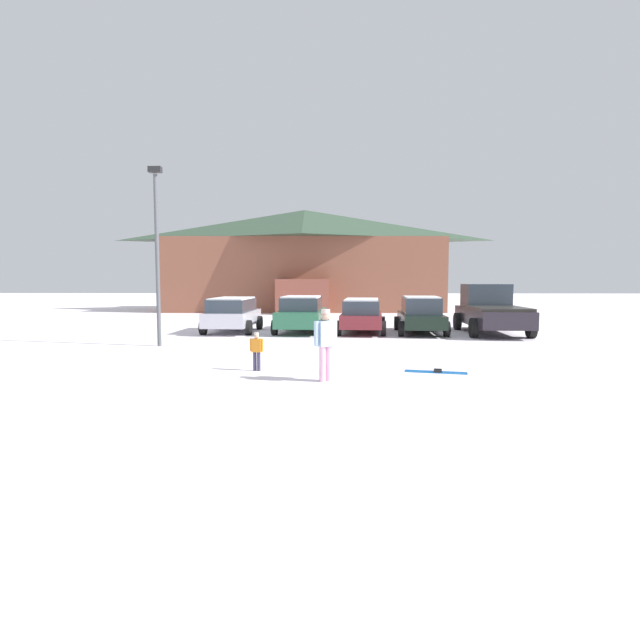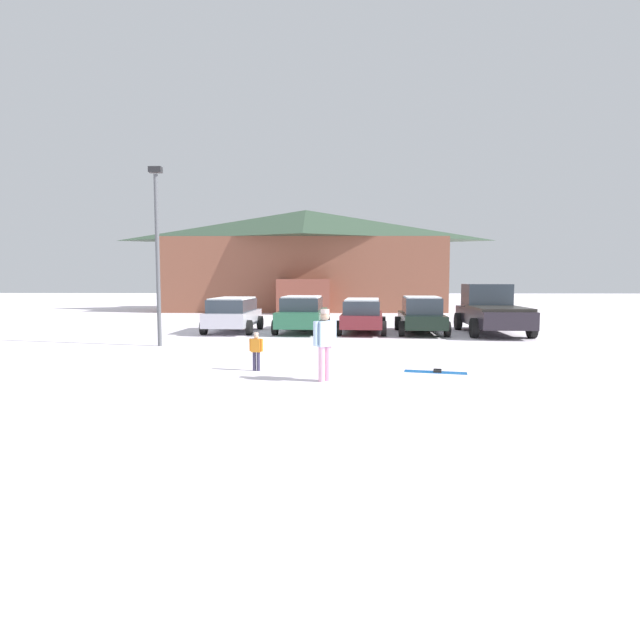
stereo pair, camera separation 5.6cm
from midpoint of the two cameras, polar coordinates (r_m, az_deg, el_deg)
The scene contains 11 objects.
ground at distance 7.77m, azimuth 6.47°, elevation -12.89°, with size 160.00×160.00×0.00m, color white.
ski_lodge at distance 39.26m, azimuth -1.60°, elevation 6.92°, with size 21.27×10.70×7.76m.
parked_silver_wagon at distance 22.71m, azimuth -9.84°, elevation 0.77°, with size 2.29×4.13×1.55m.
parked_green_coupe at distance 22.41m, azimuth -1.95°, elevation 0.74°, with size 2.43×4.72×1.62m.
parked_maroon_van at distance 22.11m, azimuth 4.93°, elevation 0.67°, with size 2.35×4.27×1.51m.
parked_black_sedan at distance 22.21m, azimuth 11.55°, elevation 0.59°, with size 2.26×4.39×1.62m.
pickup_truck at distance 23.13m, azimuth 19.02°, elevation 1.03°, with size 2.70×5.55×2.15m.
skier_child_in_orange_jacket at distance 12.92m, azimuth -7.17°, elevation -3.33°, with size 0.36×0.18×0.99m.
skier_adult_in_blue_parka at distance 11.44m, azimuth 0.71°, elevation -2.39°, with size 0.53×0.43×1.67m.
pair_of_skis at distance 12.99m, azimuth 13.23°, elevation -5.78°, with size 1.57×0.61×0.08m.
lamp_post at distance 18.46m, azimuth -18.01°, elevation 7.90°, with size 0.44×0.24×6.23m.
Camera 2 is at (-0.58, -7.39, 2.33)m, focal length 28.00 mm.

